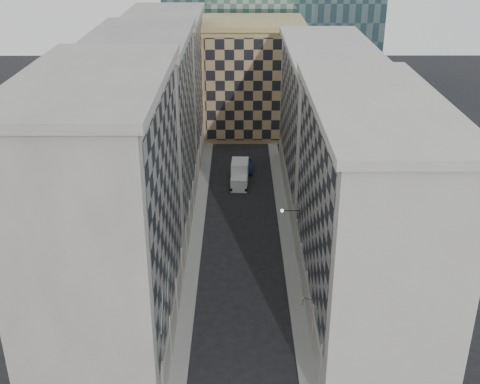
{
  "coord_description": "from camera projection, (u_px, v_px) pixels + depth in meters",
  "views": [
    {
      "loc": [
        -0.34,
        -31.91,
        34.07
      ],
      "look_at": [
        -0.21,
        13.74,
        13.07
      ],
      "focal_mm": 45.0,
      "sensor_mm": 36.0,
      "label": 1
    }
  ],
  "objects": [
    {
      "name": "bracket_lamp",
      "position": [
        284.0,
        211.0,
        62.46
      ],
      "size": [
        1.98,
        0.36,
        0.36
      ],
      "color": "black",
      "rests_on": "ground"
    },
    {
      "name": "bldg_left_c",
      "position": [
        167.0,
        89.0,
        88.65
      ],
      "size": [
        10.8,
        22.8,
        21.7
      ],
      "color": "gray",
      "rests_on": "ground"
    },
    {
      "name": "sidewalk_west",
      "position": [
        197.0,
        235.0,
        70.44
      ],
      "size": [
        1.5,
        100.0,
        0.15
      ],
      "primitive_type": "cube",
      "color": "gray",
      "rests_on": "ground"
    },
    {
      "name": "bldg_right_a",
      "position": [
        367.0,
        214.0,
        52.57
      ],
      "size": [
        10.8,
        26.8,
        20.7
      ],
      "color": "#ADA79E",
      "rests_on": "ground"
    },
    {
      "name": "sidewalk_east",
      "position": [
        286.0,
        235.0,
        70.47
      ],
      "size": [
        1.5,
        100.0,
        0.15
      ],
      "primitive_type": "cube",
      "color": "gray",
      "rests_on": "ground"
    },
    {
      "name": "shop_sign",
      "position": [
        303.0,
        302.0,
        51.72
      ],
      "size": [
        0.97,
        0.6,
        0.71
      ],
      "rotation": [
        0.0,
        0.0,
        -0.41
      ],
      "color": "black",
      "rests_on": "ground"
    },
    {
      "name": "tan_block",
      "position": [
        252.0,
        77.0,
        100.98
      ],
      "size": [
        16.8,
        14.8,
        18.8
      ],
      "color": "tan",
      "rests_on": "ground"
    },
    {
      "name": "bldg_left_a",
      "position": [
        107.0,
        220.0,
        48.26
      ],
      "size": [
        10.8,
        22.8,
        23.7
      ],
      "color": "gray",
      "rests_on": "ground"
    },
    {
      "name": "box_truck",
      "position": [
        240.0,
        175.0,
        83.45
      ],
      "size": [
        2.59,
        5.78,
        3.11
      ],
      "rotation": [
        0.0,
        0.0,
        -0.05
      ],
      "color": "white",
      "rests_on": "ground"
    },
    {
      "name": "bldg_right_b",
      "position": [
        326.0,
        123.0,
        77.3
      ],
      "size": [
        10.8,
        28.8,
        19.7
      ],
      "color": "#ADA79E",
      "rests_on": "ground"
    },
    {
      "name": "bldg_left_b",
      "position": [
        146.0,
        135.0,
        68.45
      ],
      "size": [
        10.8,
        22.8,
        22.7
      ],
      "color": "gray",
      "rests_on": "ground"
    },
    {
      "name": "flagpoles_left",
      "position": [
        165.0,
        296.0,
        45.32
      ],
      "size": [
        0.1,
        6.33,
        2.33
      ],
      "color": "gray",
      "rests_on": "ground"
    },
    {
      "name": "dark_car",
      "position": [
        247.0,
        166.0,
        87.97
      ],
      "size": [
        1.68,
        4.55,
        1.49
      ],
      "primitive_type": "imported",
      "rotation": [
        0.0,
        0.0,
        0.02
      ],
      "color": "#0E1B35",
      "rests_on": "ground"
    }
  ]
}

